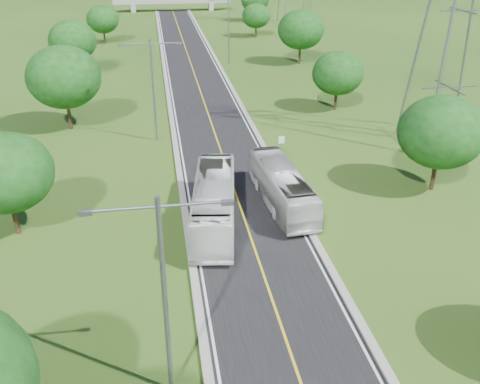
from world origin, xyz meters
name	(u,v)px	position (x,y,z in m)	size (l,w,h in m)	color
ground	(202,96)	(0.00, 60.00, 0.00)	(260.00, 260.00, 0.00)	#234A14
road	(198,84)	(0.00, 66.00, 0.03)	(8.00, 150.00, 0.06)	black
curb_left	(167,85)	(-4.25, 66.00, 0.11)	(0.50, 150.00, 0.22)	gray
curb_right	(228,82)	(4.25, 66.00, 0.11)	(0.50, 150.00, 0.22)	gray
speed_limit_sign	(281,144)	(5.20, 37.98, 1.60)	(0.55, 0.09, 2.40)	slate
overpass	(172,1)	(0.00, 140.00, 2.41)	(30.00, 3.00, 3.20)	gray
streetlight_near_left	(164,284)	(-6.00, 12.00, 5.94)	(5.90, 0.25, 10.00)	slate
streetlight_mid_left	(153,82)	(-6.00, 45.00, 5.94)	(5.90, 0.25, 10.00)	slate
streetlight_far_right	(228,25)	(6.00, 78.00, 5.94)	(5.90, 0.25, 10.00)	slate
tree_lb	(6,173)	(-16.00, 28.00, 4.64)	(6.30, 6.30, 7.33)	black
tree_lc	(64,77)	(-15.00, 50.00, 5.58)	(7.56, 7.56, 8.79)	black
tree_ld	(72,41)	(-17.00, 74.00, 4.95)	(6.72, 6.72, 7.82)	black
tree_le	(103,19)	(-14.50, 98.00, 4.33)	(5.88, 5.88, 6.84)	black
tree_rb	(441,132)	(16.00, 30.00, 4.95)	(6.72, 6.72, 7.82)	black
tree_rc	(338,73)	(15.00, 52.00, 4.33)	(5.88, 5.88, 6.84)	black
tree_rd	(301,30)	(17.00, 76.00, 5.27)	(7.14, 7.14, 8.30)	black
tree_re	(256,16)	(14.50, 100.00, 4.02)	(5.46, 5.46, 6.35)	black
tree_rf	(255,0)	(18.00, 120.00, 4.64)	(6.30, 6.30, 7.33)	black
bus_outbound	(282,187)	(3.20, 29.20, 1.58)	(2.55, 10.88, 3.03)	silver
bus_inbound	(214,202)	(-2.23, 27.16, 1.74)	(2.82, 12.07, 3.36)	white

